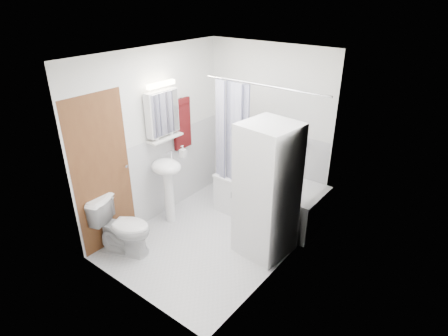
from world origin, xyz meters
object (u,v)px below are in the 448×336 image
Objects in this scene: bathtub at (270,197)px; washer_dryer at (267,191)px; sink at (167,177)px; toilet at (123,227)px.

bathtub is 0.90× the size of washer_dryer.
sink is (-1.08, -0.96, 0.38)m from bathtub.
washer_dryer is at bearing -63.26° from bathtub.
washer_dryer reaches higher than sink.
washer_dryer reaches higher than toilet.
washer_dryer is 1.84m from toilet.
bathtub is 2.10× the size of toilet.
washer_dryer is (1.43, 0.26, 0.15)m from sink.
sink is 0.61× the size of washer_dryer.
sink is 0.92m from toilet.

